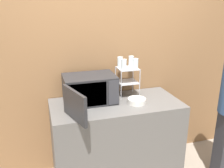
{
  "coord_description": "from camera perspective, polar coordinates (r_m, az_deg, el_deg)",
  "views": [
    {
      "loc": [
        -0.76,
        -2.03,
        1.98
      ],
      "look_at": [
        -0.04,
        0.37,
        1.14
      ],
      "focal_mm": 40.0,
      "sensor_mm": 36.0,
      "label": 1
    }
  ],
  "objects": [
    {
      "name": "glass_back_right",
      "position": [
        2.88,
        4.4,
        5.26
      ],
      "size": [
        0.06,
        0.06,
        0.12
      ],
      "color": "silver",
      "rests_on": "dish_rack"
    },
    {
      "name": "microwave",
      "position": [
        2.67,
        -5.28,
        -1.28
      ],
      "size": [
        0.58,
        0.79,
        0.3
      ],
      "color": "#262628",
      "rests_on": "counter"
    },
    {
      "name": "bowl",
      "position": [
        2.69,
        5.69,
        -3.88
      ],
      "size": [
        0.19,
        0.19,
        0.06
      ],
      "color": "silver",
      "rests_on": "counter"
    },
    {
      "name": "counter",
      "position": [
        2.91,
        0.91,
        -12.78
      ],
      "size": [
        1.4,
        0.67,
        0.93
      ],
      "color": "#595654",
      "rests_on": "ground_plane"
    },
    {
      "name": "glass_front_left",
      "position": [
        2.71,
        2.71,
        4.47
      ],
      "size": [
        0.06,
        0.06,
        0.12
      ],
      "color": "silver",
      "rests_on": "dish_rack"
    },
    {
      "name": "dish_rack",
      "position": [
        2.83,
        3.54,
        1.85
      ],
      "size": [
        0.23,
        0.22,
        0.33
      ],
      "color": "#B2B2B7",
      "rests_on": "counter"
    },
    {
      "name": "glass_front_right",
      "position": [
        2.76,
        5.39,
        4.63
      ],
      "size": [
        0.06,
        0.06,
        0.12
      ],
      "color": "silver",
      "rests_on": "dish_rack"
    },
    {
      "name": "glass_back_left",
      "position": [
        2.82,
        1.85,
        5.04
      ],
      "size": [
        0.06,
        0.06,
        0.12
      ],
      "color": "silver",
      "rests_on": "dish_rack"
    },
    {
      "name": "wall_back",
      "position": [
        2.93,
        -1.26,
        5.15
      ],
      "size": [
        8.0,
        0.06,
        2.6
      ],
      "color": "olive",
      "rests_on": "ground_plane"
    }
  ]
}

